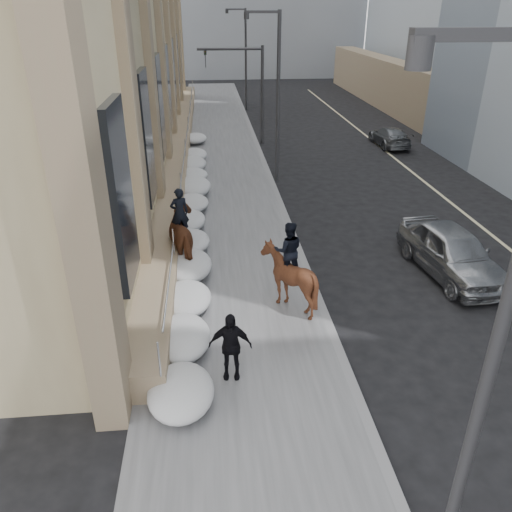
{
  "coord_description": "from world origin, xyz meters",
  "views": [
    {
      "loc": [
        -0.55,
        -10.71,
        8.13
      ],
      "look_at": [
        0.68,
        2.04,
        1.7
      ],
      "focal_mm": 35.0,
      "sensor_mm": 36.0,
      "label": 1
    }
  ],
  "objects_px": {
    "mounted_horse_left": "(186,235)",
    "car_grey": "(390,136)",
    "car_silver": "(452,252)",
    "mounted_horse_right": "(288,273)",
    "pedestrian": "(230,346)"
  },
  "relations": [
    {
      "from": "mounted_horse_left",
      "to": "car_grey",
      "type": "bearing_deg",
      "value": -146.8
    },
    {
      "from": "car_grey",
      "to": "mounted_horse_right",
      "type": "bearing_deg",
      "value": 61.93
    },
    {
      "from": "mounted_horse_right",
      "to": "car_grey",
      "type": "height_order",
      "value": "mounted_horse_right"
    },
    {
      "from": "mounted_horse_right",
      "to": "pedestrian",
      "type": "distance_m",
      "value": 3.53
    },
    {
      "from": "pedestrian",
      "to": "car_silver",
      "type": "xyz_separation_m",
      "value": [
        7.61,
        4.67,
        -0.17
      ]
    },
    {
      "from": "mounted_horse_right",
      "to": "car_grey",
      "type": "bearing_deg",
      "value": -114.21
    },
    {
      "from": "mounted_horse_right",
      "to": "car_silver",
      "type": "xyz_separation_m",
      "value": [
        5.77,
        1.66,
        -0.38
      ]
    },
    {
      "from": "mounted_horse_left",
      "to": "pedestrian",
      "type": "bearing_deg",
      "value": 83.05
    },
    {
      "from": "car_silver",
      "to": "pedestrian",
      "type": "bearing_deg",
      "value": -154.95
    },
    {
      "from": "car_silver",
      "to": "car_grey",
      "type": "height_order",
      "value": "car_silver"
    },
    {
      "from": "car_grey",
      "to": "pedestrian",
      "type": "bearing_deg",
      "value": 61.29
    },
    {
      "from": "mounted_horse_right",
      "to": "pedestrian",
      "type": "height_order",
      "value": "mounted_horse_right"
    },
    {
      "from": "mounted_horse_left",
      "to": "car_silver",
      "type": "distance_m",
      "value": 8.91
    },
    {
      "from": "mounted_horse_left",
      "to": "car_grey",
      "type": "distance_m",
      "value": 20.04
    },
    {
      "from": "mounted_horse_left",
      "to": "car_silver",
      "type": "xyz_separation_m",
      "value": [
        8.8,
        -1.39,
        -0.37
      ]
    }
  ]
}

